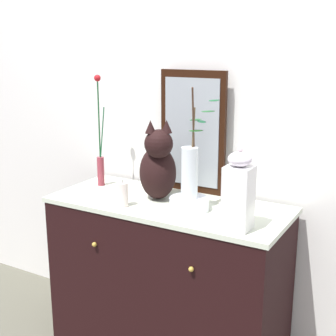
{
  "coord_description": "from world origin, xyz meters",
  "views": [
    {
      "loc": [
        1.14,
        -1.99,
        1.63
      ],
      "look_at": [
        0.0,
        0.0,
        1.04
      ],
      "focal_mm": 51.02,
      "sensor_mm": 36.0,
      "label": 1
    }
  ],
  "objects_px": {
    "sideboard": "(168,279)",
    "mirror_leaning": "(193,132)",
    "jar_lidded_porcelain": "(239,192)",
    "candle_pillar": "(123,195)",
    "vase_glass_clear": "(190,169)",
    "cat_sitting": "(158,166)",
    "bowl_porcelain": "(189,204)",
    "vase_slim_green": "(100,154)"
  },
  "relations": [
    {
      "from": "sideboard",
      "to": "jar_lidded_porcelain",
      "type": "xyz_separation_m",
      "value": [
        0.44,
        -0.16,
        0.59
      ]
    },
    {
      "from": "mirror_leaning",
      "to": "jar_lidded_porcelain",
      "type": "height_order",
      "value": "mirror_leaning"
    },
    {
      "from": "cat_sitting",
      "to": "candle_pillar",
      "type": "xyz_separation_m",
      "value": [
        -0.09,
        -0.19,
        -0.12
      ]
    },
    {
      "from": "sideboard",
      "to": "vase_slim_green",
      "type": "relative_size",
      "value": 1.98
    },
    {
      "from": "sideboard",
      "to": "bowl_porcelain",
      "type": "relative_size",
      "value": 6.43
    },
    {
      "from": "bowl_porcelain",
      "to": "sideboard",
      "type": "bearing_deg",
      "value": 162.45
    },
    {
      "from": "mirror_leaning",
      "to": "vase_glass_clear",
      "type": "bearing_deg",
      "value": -64.83
    },
    {
      "from": "mirror_leaning",
      "to": "cat_sitting",
      "type": "xyz_separation_m",
      "value": [
        -0.09,
        -0.21,
        -0.15
      ]
    },
    {
      "from": "bowl_porcelain",
      "to": "jar_lidded_porcelain",
      "type": "height_order",
      "value": "jar_lidded_porcelain"
    },
    {
      "from": "mirror_leaning",
      "to": "vase_glass_clear",
      "type": "height_order",
      "value": "mirror_leaning"
    },
    {
      "from": "bowl_porcelain",
      "to": "jar_lidded_porcelain",
      "type": "relative_size",
      "value": 0.52
    },
    {
      "from": "sideboard",
      "to": "cat_sitting",
      "type": "xyz_separation_m",
      "value": [
        -0.07,
        0.02,
        0.6
      ]
    },
    {
      "from": "mirror_leaning",
      "to": "jar_lidded_porcelain",
      "type": "xyz_separation_m",
      "value": [
        0.42,
        -0.39,
        -0.16
      ]
    },
    {
      "from": "vase_glass_clear",
      "to": "vase_slim_green",
      "type": "bearing_deg",
      "value": 169.14
    },
    {
      "from": "vase_glass_clear",
      "to": "candle_pillar",
      "type": "relative_size",
      "value": 4.01
    },
    {
      "from": "cat_sitting",
      "to": "vase_slim_green",
      "type": "relative_size",
      "value": 0.68
    },
    {
      "from": "cat_sitting",
      "to": "bowl_porcelain",
      "type": "distance_m",
      "value": 0.27
    },
    {
      "from": "vase_slim_green",
      "to": "bowl_porcelain",
      "type": "bearing_deg",
      "value": -11.02
    },
    {
      "from": "jar_lidded_porcelain",
      "to": "candle_pillar",
      "type": "relative_size",
      "value": 2.75
    },
    {
      "from": "sideboard",
      "to": "mirror_leaning",
      "type": "xyz_separation_m",
      "value": [
        0.01,
        0.24,
        0.75
      ]
    },
    {
      "from": "mirror_leaning",
      "to": "bowl_porcelain",
      "type": "distance_m",
      "value": 0.43
    },
    {
      "from": "sideboard",
      "to": "vase_glass_clear",
      "type": "bearing_deg",
      "value": -16.78
    },
    {
      "from": "vase_slim_green",
      "to": "candle_pillar",
      "type": "xyz_separation_m",
      "value": [
        0.32,
        -0.24,
        -0.12
      ]
    },
    {
      "from": "sideboard",
      "to": "vase_glass_clear",
      "type": "distance_m",
      "value": 0.65
    },
    {
      "from": "sideboard",
      "to": "jar_lidded_porcelain",
      "type": "bearing_deg",
      "value": -19.97
    },
    {
      "from": "cat_sitting",
      "to": "bowl_porcelain",
      "type": "xyz_separation_m",
      "value": [
        0.22,
        -0.07,
        -0.15
      ]
    },
    {
      "from": "mirror_leaning",
      "to": "bowl_porcelain",
      "type": "height_order",
      "value": "mirror_leaning"
    },
    {
      "from": "sideboard",
      "to": "mirror_leaning",
      "type": "bearing_deg",
      "value": 86.49
    },
    {
      "from": "mirror_leaning",
      "to": "vase_slim_green",
      "type": "bearing_deg",
      "value": -162.14
    },
    {
      "from": "bowl_porcelain",
      "to": "candle_pillar",
      "type": "distance_m",
      "value": 0.33
    },
    {
      "from": "vase_glass_clear",
      "to": "candle_pillar",
      "type": "distance_m",
      "value": 0.36
    },
    {
      "from": "cat_sitting",
      "to": "vase_slim_green",
      "type": "bearing_deg",
      "value": 172.73
    },
    {
      "from": "sideboard",
      "to": "vase_glass_clear",
      "type": "xyz_separation_m",
      "value": [
        0.15,
        -0.04,
        0.63
      ]
    },
    {
      "from": "bowl_porcelain",
      "to": "vase_glass_clear",
      "type": "distance_m",
      "value": 0.17
    },
    {
      "from": "cat_sitting",
      "to": "bowl_porcelain",
      "type": "height_order",
      "value": "cat_sitting"
    },
    {
      "from": "vase_slim_green",
      "to": "vase_glass_clear",
      "type": "relative_size",
      "value": 1.16
    },
    {
      "from": "vase_slim_green",
      "to": "vase_glass_clear",
      "type": "distance_m",
      "value": 0.64
    },
    {
      "from": "candle_pillar",
      "to": "sideboard",
      "type": "bearing_deg",
      "value": 44.6
    },
    {
      "from": "sideboard",
      "to": "mirror_leaning",
      "type": "distance_m",
      "value": 0.79
    },
    {
      "from": "cat_sitting",
      "to": "jar_lidded_porcelain",
      "type": "distance_m",
      "value": 0.54
    },
    {
      "from": "sideboard",
      "to": "candle_pillar",
      "type": "xyz_separation_m",
      "value": [
        -0.16,
        -0.16,
        0.49
      ]
    },
    {
      "from": "cat_sitting",
      "to": "jar_lidded_porcelain",
      "type": "xyz_separation_m",
      "value": [
        0.51,
        -0.18,
        -0.01
      ]
    }
  ]
}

